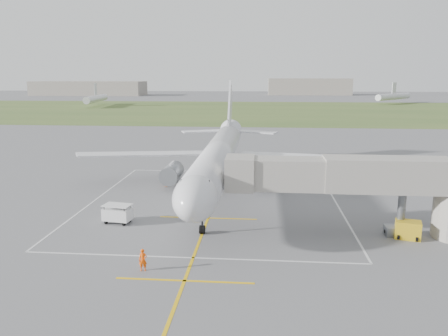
# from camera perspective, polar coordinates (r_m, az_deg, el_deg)

# --- Properties ---
(ground) EXTENTS (700.00, 700.00, 0.00)m
(ground) POSITION_cam_1_polar(r_m,az_deg,el_deg) (54.56, -0.82, -3.22)
(ground) COLOR #5B5B5D
(ground) RESTS_ON ground
(grass_strip) EXTENTS (700.00, 120.00, 0.02)m
(grass_strip) POSITION_cam_1_polar(r_m,az_deg,el_deg) (183.02, 3.25, 7.52)
(grass_strip) COLOR #3F5927
(grass_strip) RESTS_ON ground
(apron_markings) EXTENTS (28.20, 60.00, 0.01)m
(apron_markings) POSITION_cam_1_polar(r_m,az_deg,el_deg) (49.00, -1.49, -4.99)
(apron_markings) COLOR #E9B40D
(apron_markings) RESTS_ON ground
(airliner) EXTENTS (38.93, 46.75, 13.52)m
(airliner) POSITION_cam_1_polar(r_m,az_deg,el_deg) (54.31, -0.75, 1.47)
(airliner) COLOR silver
(airliner) RESTS_ON ground
(jet_bridge) EXTENTS (23.40, 5.00, 7.20)m
(jet_bridge) POSITION_cam_1_polar(r_m,az_deg,el_deg) (41.39, 19.40, -2.08)
(jet_bridge) COLOR gray
(jet_bridge) RESTS_ON ground
(gpu_unit) EXTENTS (2.45, 1.98, 1.62)m
(gpu_unit) POSITION_cam_1_polar(r_m,az_deg,el_deg) (42.69, 22.88, -7.46)
(gpu_unit) COLOR gold
(gpu_unit) RESTS_ON ground
(baggage_cart) EXTENTS (2.93, 2.07, 1.87)m
(baggage_cart) POSITION_cam_1_polar(r_m,az_deg,el_deg) (44.57, -13.72, -5.81)
(baggage_cart) COLOR silver
(baggage_cart) RESTS_ON ground
(ramp_worker_nose) EXTENTS (0.67, 0.49, 1.70)m
(ramp_worker_nose) POSITION_cam_1_polar(r_m,az_deg,el_deg) (33.79, -10.55, -11.73)
(ramp_worker_nose) COLOR #FB5107
(ramp_worker_nose) RESTS_ON ground
(ramp_worker_wing) EXTENTS (1.17, 1.20, 1.94)m
(ramp_worker_wing) POSITION_cam_1_polar(r_m,az_deg,el_deg) (57.81, -7.53, -1.45)
(ramp_worker_wing) COLOR orange
(ramp_worker_wing) RESTS_ON ground
(distant_hangars) EXTENTS (345.00, 49.00, 12.00)m
(distant_hangars) POSITION_cam_1_polar(r_m,az_deg,el_deg) (318.42, 1.04, 10.38)
(distant_hangars) COLOR gray
(distant_hangars) RESTS_ON ground
(distant_aircraft) EXTENTS (160.49, 61.01, 8.85)m
(distant_aircraft) POSITION_cam_1_polar(r_m,az_deg,el_deg) (217.94, 3.60, 9.18)
(distant_aircraft) COLOR silver
(distant_aircraft) RESTS_ON ground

